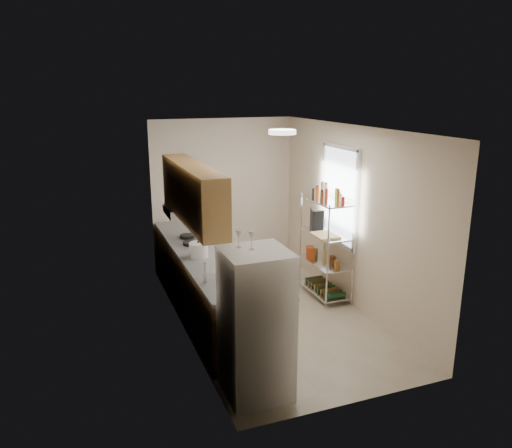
{
  "coord_description": "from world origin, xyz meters",
  "views": [
    {
      "loc": [
        -2.5,
        -5.97,
        3.1
      ],
      "look_at": [
        -0.14,
        0.25,
        1.27
      ],
      "focal_mm": 35.0,
      "sensor_mm": 36.0,
      "label": 1
    }
  ],
  "objects_px": {
    "cutting_board": "(325,235)",
    "refrigerator": "(256,324)",
    "frying_pan_large": "(191,243)",
    "espresso_machine": "(317,218)",
    "rice_cooker": "(199,250)"
  },
  "relations": [
    {
      "from": "cutting_board",
      "to": "refrigerator",
      "type": "bearing_deg",
      "value": -134.1
    },
    {
      "from": "rice_cooker",
      "to": "espresso_machine",
      "type": "xyz_separation_m",
      "value": [
        1.97,
        0.4,
        0.16
      ]
    },
    {
      "from": "refrigerator",
      "to": "rice_cooker",
      "type": "bearing_deg",
      "value": 93.07
    },
    {
      "from": "rice_cooker",
      "to": "frying_pan_large",
      "type": "xyz_separation_m",
      "value": [
        0.04,
        0.58,
        -0.08
      ]
    },
    {
      "from": "frying_pan_large",
      "to": "espresso_machine",
      "type": "height_order",
      "value": "espresso_machine"
    },
    {
      "from": "frying_pan_large",
      "to": "espresso_machine",
      "type": "xyz_separation_m",
      "value": [
        1.93,
        -0.18,
        0.24
      ]
    },
    {
      "from": "rice_cooker",
      "to": "espresso_machine",
      "type": "distance_m",
      "value": 2.02
    },
    {
      "from": "cutting_board",
      "to": "rice_cooker",
      "type": "bearing_deg",
      "value": 178.14
    },
    {
      "from": "rice_cooker",
      "to": "espresso_machine",
      "type": "height_order",
      "value": "espresso_machine"
    },
    {
      "from": "refrigerator",
      "to": "espresso_machine",
      "type": "xyz_separation_m",
      "value": [
        1.87,
        2.28,
        0.38
      ]
    },
    {
      "from": "refrigerator",
      "to": "espresso_machine",
      "type": "distance_m",
      "value": 2.97
    },
    {
      "from": "frying_pan_large",
      "to": "espresso_machine",
      "type": "bearing_deg",
      "value": 9.93
    },
    {
      "from": "refrigerator",
      "to": "frying_pan_large",
      "type": "xyz_separation_m",
      "value": [
        -0.06,
        2.46,
        0.14
      ]
    },
    {
      "from": "rice_cooker",
      "to": "refrigerator",
      "type": "bearing_deg",
      "value": -86.93
    },
    {
      "from": "rice_cooker",
      "to": "cutting_board",
      "type": "relative_size",
      "value": 0.62
    }
  ]
}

